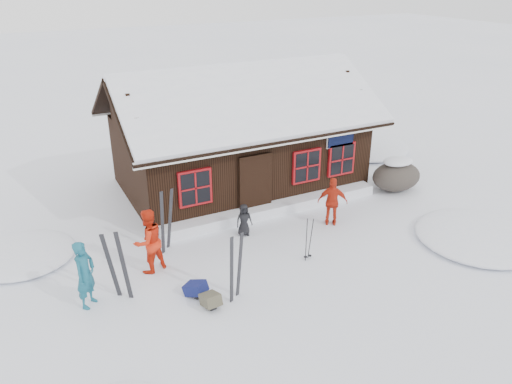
{
  "coord_description": "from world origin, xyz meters",
  "views": [
    {
      "loc": [
        -5.62,
        -10.47,
        7.33
      ],
      "look_at": [
        0.42,
        1.44,
        1.3
      ],
      "focal_mm": 35.0,
      "sensor_mm": 36.0,
      "label": 1
    }
  ],
  "objects_px": {
    "ski_pair_left": "(236,268)",
    "ski_poles": "(308,240)",
    "skier_orange_right": "(333,202)",
    "skier_teal": "(85,274)",
    "backpack_blue": "(196,291)",
    "boulder": "(396,175)",
    "skier_crouched": "(244,220)",
    "backpack_olive": "(211,302)",
    "skier_orange_left": "(148,241)"
  },
  "relations": [
    {
      "from": "ski_poles",
      "to": "backpack_blue",
      "type": "height_order",
      "value": "ski_poles"
    },
    {
      "from": "backpack_olive",
      "to": "skier_teal",
      "type": "bearing_deg",
      "value": 146.65
    },
    {
      "from": "skier_orange_right",
      "to": "ski_pair_left",
      "type": "distance_m",
      "value": 4.71
    },
    {
      "from": "skier_orange_right",
      "to": "boulder",
      "type": "height_order",
      "value": "skier_orange_right"
    },
    {
      "from": "skier_crouched",
      "to": "boulder",
      "type": "height_order",
      "value": "boulder"
    },
    {
      "from": "backpack_blue",
      "to": "skier_orange_left",
      "type": "bearing_deg",
      "value": 76.82
    },
    {
      "from": "skier_orange_right",
      "to": "backpack_blue",
      "type": "height_order",
      "value": "skier_orange_right"
    },
    {
      "from": "skier_orange_left",
      "to": "ski_poles",
      "type": "xyz_separation_m",
      "value": [
        4.0,
        -1.39,
        -0.28
      ]
    },
    {
      "from": "boulder",
      "to": "backpack_olive",
      "type": "relative_size",
      "value": 3.65
    },
    {
      "from": "skier_orange_right",
      "to": "backpack_blue",
      "type": "distance_m",
      "value": 5.36
    },
    {
      "from": "skier_orange_right",
      "to": "skier_teal",
      "type": "bearing_deg",
      "value": 40.53
    },
    {
      "from": "skier_teal",
      "to": "ski_pair_left",
      "type": "height_order",
      "value": "skier_teal"
    },
    {
      "from": "skier_crouched",
      "to": "ski_poles",
      "type": "relative_size",
      "value": 0.79
    },
    {
      "from": "skier_teal",
      "to": "skier_orange_left",
      "type": "distance_m",
      "value": 1.89
    },
    {
      "from": "backpack_olive",
      "to": "backpack_blue",
      "type": "bearing_deg",
      "value": 99.85
    },
    {
      "from": "skier_orange_left",
      "to": "boulder",
      "type": "relative_size",
      "value": 0.96
    },
    {
      "from": "skier_orange_left",
      "to": "skier_crouched",
      "type": "bearing_deg",
      "value": 171.36
    },
    {
      "from": "backpack_olive",
      "to": "skier_orange_right",
      "type": "bearing_deg",
      "value": 18.94
    },
    {
      "from": "skier_orange_left",
      "to": "backpack_olive",
      "type": "xyz_separation_m",
      "value": [
        0.82,
        -2.17,
        -0.74
      ]
    },
    {
      "from": "ski_poles",
      "to": "skier_teal",
      "type": "bearing_deg",
      "value": 173.93
    },
    {
      "from": "skier_crouched",
      "to": "ski_pair_left",
      "type": "relative_size",
      "value": 0.57
    },
    {
      "from": "ski_pair_left",
      "to": "backpack_olive",
      "type": "distance_m",
      "value": 0.98
    },
    {
      "from": "skier_orange_right",
      "to": "backpack_olive",
      "type": "height_order",
      "value": "skier_orange_right"
    },
    {
      "from": "skier_crouched",
      "to": "backpack_olive",
      "type": "bearing_deg",
      "value": -123.64
    },
    {
      "from": "ski_pair_left",
      "to": "ski_poles",
      "type": "bearing_deg",
      "value": -8.74
    },
    {
      "from": "boulder",
      "to": "backpack_olive",
      "type": "bearing_deg",
      "value": -158.58
    },
    {
      "from": "skier_orange_left",
      "to": "boulder",
      "type": "xyz_separation_m",
      "value": [
        9.34,
        1.18,
        -0.34
      ]
    },
    {
      "from": "ski_pair_left",
      "to": "skier_orange_right",
      "type": "bearing_deg",
      "value": 1.91
    },
    {
      "from": "backpack_blue",
      "to": "skier_orange_right",
      "type": "bearing_deg",
      "value": -18.74
    },
    {
      "from": "skier_orange_left",
      "to": "backpack_olive",
      "type": "distance_m",
      "value": 2.43
    },
    {
      "from": "ski_pair_left",
      "to": "ski_poles",
      "type": "relative_size",
      "value": 1.37
    },
    {
      "from": "skier_teal",
      "to": "skier_orange_left",
      "type": "xyz_separation_m",
      "value": [
        1.72,
        0.79,
        0.03
      ]
    },
    {
      "from": "skier_orange_right",
      "to": "boulder",
      "type": "distance_m",
      "value": 3.79
    },
    {
      "from": "skier_orange_left",
      "to": "skier_crouched",
      "type": "height_order",
      "value": "skier_orange_left"
    },
    {
      "from": "skier_orange_left",
      "to": "skier_teal",
      "type": "bearing_deg",
      "value": 4.55
    },
    {
      "from": "skier_teal",
      "to": "backpack_olive",
      "type": "relative_size",
      "value": 3.36
    },
    {
      "from": "skier_crouched",
      "to": "boulder",
      "type": "distance_m",
      "value": 6.34
    },
    {
      "from": "boulder",
      "to": "ski_pair_left",
      "type": "bearing_deg",
      "value": -157.37
    },
    {
      "from": "skier_teal",
      "to": "skier_crouched",
      "type": "xyz_separation_m",
      "value": [
        4.74,
        1.4,
        -0.35
      ]
    },
    {
      "from": "skier_crouched",
      "to": "boulder",
      "type": "relative_size",
      "value": 0.54
    },
    {
      "from": "skier_crouched",
      "to": "ski_poles",
      "type": "height_order",
      "value": "ski_poles"
    },
    {
      "from": "backpack_blue",
      "to": "backpack_olive",
      "type": "xyz_separation_m",
      "value": [
        0.15,
        -0.59,
        -0.0
      ]
    },
    {
      "from": "skier_orange_left",
      "to": "backpack_blue",
      "type": "bearing_deg",
      "value": 92.69
    },
    {
      "from": "skier_teal",
      "to": "backpack_blue",
      "type": "distance_m",
      "value": 2.61
    },
    {
      "from": "backpack_blue",
      "to": "boulder",
      "type": "bearing_deg",
      "value": -18.31
    },
    {
      "from": "skier_teal",
      "to": "boulder",
      "type": "xyz_separation_m",
      "value": [
        11.06,
        1.96,
        -0.3
      ]
    },
    {
      "from": "skier_teal",
      "to": "backpack_olive",
      "type": "xyz_separation_m",
      "value": [
        2.53,
        -1.38,
        -0.71
      ]
    },
    {
      "from": "skier_orange_right",
      "to": "boulder",
      "type": "bearing_deg",
      "value": -127.21
    },
    {
      "from": "skier_crouched",
      "to": "ski_pair_left",
      "type": "height_order",
      "value": "ski_pair_left"
    },
    {
      "from": "skier_orange_left",
      "to": "boulder",
      "type": "bearing_deg",
      "value": 167.11
    }
  ]
}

